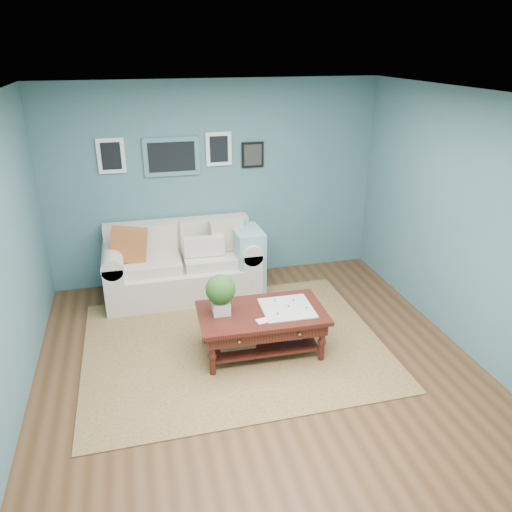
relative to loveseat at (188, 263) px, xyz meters
name	(u,v)px	position (x,y,z in m)	size (l,w,h in m)	color
room_shell	(261,250)	(0.47, -1.97, 0.94)	(5.00, 5.02, 2.70)	brown
area_rug	(234,344)	(0.31, -1.40, -0.42)	(3.24, 2.59, 0.01)	brown
loveseat	(188,263)	(0.00, 0.00, 0.00)	(2.02, 0.92, 1.04)	beige
coffee_table	(255,319)	(0.50, -1.59, -0.01)	(1.35, 0.82, 0.93)	#330909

